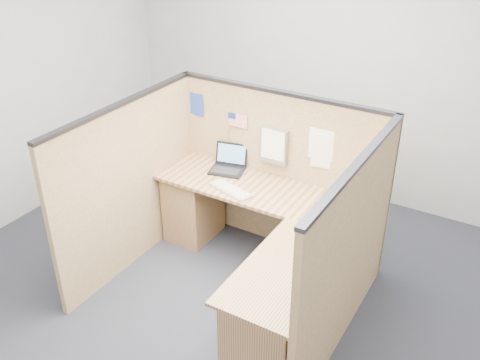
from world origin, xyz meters
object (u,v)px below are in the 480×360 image
Objects in this scene: l_desk at (259,250)px; keyboard at (231,190)px; laptop at (230,164)px; mouse at (334,217)px.

keyboard reaches higher than l_desk.
l_desk is at bearing -13.02° from keyboard.
l_desk is 5.51× the size of laptop.
keyboard is 4.21× the size of mouse.
mouse is at bearing 26.25° from l_desk.
keyboard is at bearing 151.19° from l_desk.
l_desk is 0.69m from mouse.
mouse reaches higher than keyboard.
laptop is 3.43× the size of mouse.
keyboard is (0.22, -0.35, -0.04)m from laptop.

